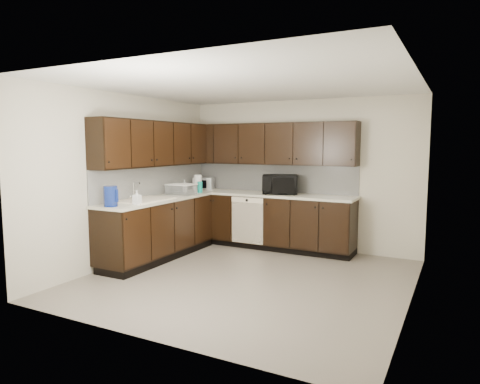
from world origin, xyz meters
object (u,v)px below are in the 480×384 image
object	(u,v)px
microwave	(280,185)
blue_pitcher	(111,196)
storage_bin	(181,189)
sink	(145,204)
toaster_oven	(204,183)

from	to	relation	value
microwave	blue_pitcher	bearing A→B (deg)	-142.53
microwave	storage_bin	world-z (taller)	microwave
microwave	blue_pitcher	distance (m)	2.78
sink	storage_bin	bearing A→B (deg)	88.34
microwave	storage_bin	xyz separation A→B (m)	(-1.42, -0.80, -0.08)
toaster_oven	blue_pitcher	xyz separation A→B (m)	(0.07, -2.42, 0.03)
sink	storage_bin	distance (m)	0.90
sink	toaster_oven	size ratio (longest dim) A/B	2.34
sink	storage_bin	size ratio (longest dim) A/B	1.94
sink	microwave	world-z (taller)	microwave
sink	microwave	size ratio (longest dim) A/B	1.44
microwave	sink	bearing A→B (deg)	-151.83
microwave	storage_bin	distance (m)	1.63
sink	toaster_oven	bearing A→B (deg)	92.28
sink	microwave	bearing A→B (deg)	49.35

